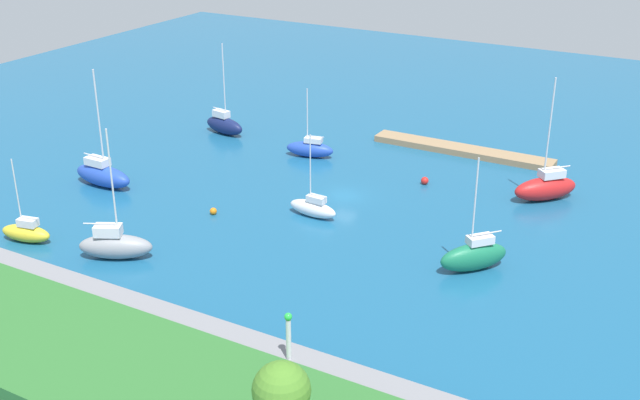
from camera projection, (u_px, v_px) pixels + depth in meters
water at (344, 195)px, 84.81m from camera, size 160.00×160.00×0.00m
pier_dock at (462, 150)px, 96.76m from camera, size 22.53×2.87×0.76m
breakwater at (164, 322)px, 60.72m from camera, size 55.64×3.69×1.09m
shoreline_park at (105, 364)px, 55.61m from camera, size 64.77×12.01×1.25m
harbor_beacon at (288, 333)px, 54.55m from camera, size 0.56×0.56×3.73m
park_tree_mideast at (281, 390)px, 46.55m from camera, size 3.56×3.56×5.11m
sailboat_blue_mid_basin at (310, 148)px, 95.32m from camera, size 6.13×3.19×8.46m
sailboat_yellow_far_south at (26, 232)px, 74.37m from camera, size 5.36×2.79×8.28m
sailboat_navy_west_end at (224, 124)px, 103.13m from camera, size 6.45×2.95×11.99m
sailboat_red_along_channel at (546, 187)px, 83.27m from camera, size 6.72×6.92×13.29m
sailboat_white_inner_mooring at (313, 208)px, 79.53m from camera, size 5.43×1.85×8.68m
sailboat_gray_far_north at (115, 245)px, 71.14m from camera, size 6.97×5.06×12.33m
sailboat_green_lone_north at (474, 256)px, 69.07m from camera, size 5.71×6.13×10.59m
sailboat_blue_outer_mooring at (103, 174)px, 86.78m from camera, size 7.58×2.59×13.19m
mooring_buoy_red at (425, 181)px, 87.55m from camera, size 0.85×0.85×0.85m
mooring_buoy_orange at (213, 211)px, 80.19m from camera, size 0.72×0.72×0.72m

